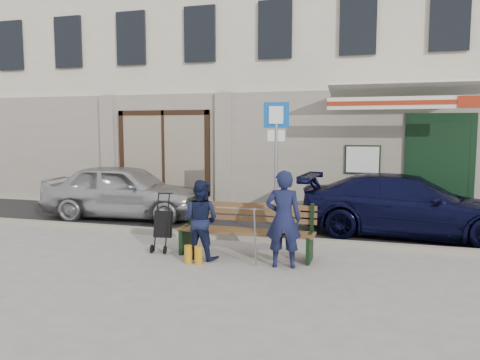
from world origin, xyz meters
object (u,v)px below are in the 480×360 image
at_px(parking_sign, 276,147).
at_px(woman, 201,219).
at_px(car_navy, 408,206).
at_px(stroller, 163,226).
at_px(man, 283,219).
at_px(car_silver, 125,191).
at_px(bench, 243,230).

bearing_deg(parking_sign, woman, -123.88).
bearing_deg(car_navy, parking_sign, 113.30).
relative_size(parking_sign, stroller, 2.62).
xyz_separation_m(car_navy, stroller, (-4.35, -2.52, -0.17)).
distance_m(woman, stroller, 0.92).
relative_size(man, stroller, 1.50).
bearing_deg(woman, car_silver, -32.46).
bearing_deg(man, woman, -12.91).
bearing_deg(bench, car_silver, 146.10).
xyz_separation_m(car_silver, woman, (3.11, -2.87, -0.01)).
relative_size(car_navy, parking_sign, 1.60).
relative_size(car_navy, man, 2.81).
height_order(man, woman, man).
height_order(car_silver, man, man).
relative_size(car_navy, woman, 3.25).
xyz_separation_m(parking_sign, bench, (-0.25, -1.55, -1.39)).
distance_m(bench, woman, 0.77).
relative_size(car_silver, parking_sign, 1.47).
bearing_deg(parking_sign, bench, -107.40).
xyz_separation_m(car_navy, woman, (-3.50, -2.80, 0.04)).
bearing_deg(woman, bench, -142.38).
height_order(car_navy, stroller, car_navy).
bearing_deg(bench, stroller, -178.08).
bearing_deg(woman, car_navy, -131.10).
bearing_deg(bench, man, -28.76).
distance_m(car_silver, stroller, 3.44).
height_order(parking_sign, man, parking_sign).
xyz_separation_m(car_navy, man, (-2.05, -2.90, 0.14)).
bearing_deg(man, car_silver, -42.10).
height_order(parking_sign, bench, parking_sign).
xyz_separation_m(bench, man, (0.80, -0.44, 0.33)).
distance_m(bench, man, 0.96).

